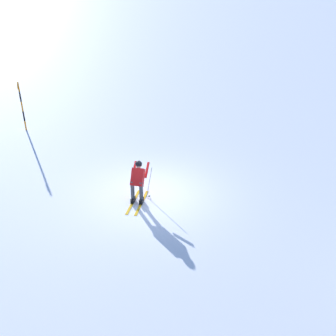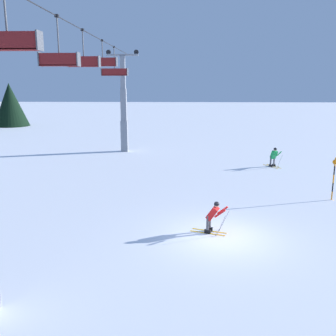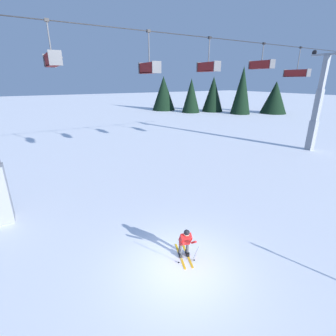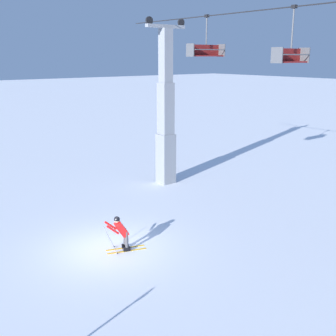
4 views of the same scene
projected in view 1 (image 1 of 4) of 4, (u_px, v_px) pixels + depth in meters
name	position (u px, v px, depth m)	size (l,w,h in m)	color
ground_plane	(151.00, 193.00, 14.14)	(260.00, 260.00, 0.00)	white
skier_carving_main	(138.00, 179.00, 13.37)	(1.05, 1.71, 1.60)	yellow
trail_marker_pole	(22.00, 105.00, 18.85)	(0.07, 0.28, 2.45)	orange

